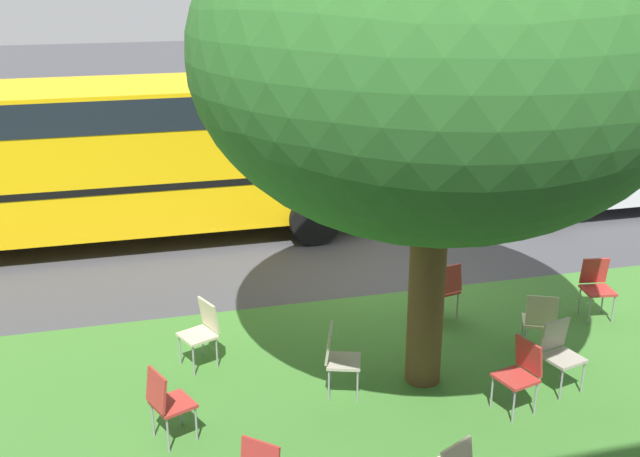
{
  "coord_description": "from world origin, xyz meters",
  "views": [
    {
      "loc": [
        3.85,
        10.5,
        4.99
      ],
      "look_at": [
        1.29,
        0.71,
        1.38
      ],
      "focal_mm": 42.55,
      "sensor_mm": 36.0,
      "label": 1
    }
  ],
  "objects_px": {
    "chair_3": "(540,319)",
    "chair_5": "(445,287)",
    "chair_1": "(202,329)",
    "chair_2": "(521,370)",
    "street_tree": "(439,54)",
    "chair_4": "(166,400)",
    "chair_10": "(560,350)",
    "school_bus": "(83,149)",
    "chair_9": "(596,284)",
    "parked_car": "(590,173)",
    "chair_8": "(338,355)"
  },
  "relations": [
    {
      "from": "chair_3",
      "to": "chair_5",
      "type": "relative_size",
      "value": 1.0
    },
    {
      "from": "chair_3",
      "to": "chair_9",
      "type": "distance_m",
      "value": 1.61
    },
    {
      "from": "chair_4",
      "to": "chair_5",
      "type": "height_order",
      "value": "same"
    },
    {
      "from": "chair_2",
      "to": "chair_8",
      "type": "relative_size",
      "value": 1.0
    },
    {
      "from": "chair_5",
      "to": "chair_10",
      "type": "height_order",
      "value": "same"
    },
    {
      "from": "street_tree",
      "to": "chair_9",
      "type": "height_order",
      "value": "street_tree"
    },
    {
      "from": "chair_9",
      "to": "parked_car",
      "type": "xyz_separation_m",
      "value": [
        -2.71,
        -4.38,
        0.32
      ]
    },
    {
      "from": "parked_car",
      "to": "chair_9",
      "type": "bearing_deg",
      "value": 58.22
    },
    {
      "from": "chair_10",
      "to": "school_bus",
      "type": "height_order",
      "value": "school_bus"
    },
    {
      "from": "street_tree",
      "to": "chair_2",
      "type": "bearing_deg",
      "value": 132.09
    },
    {
      "from": "street_tree",
      "to": "chair_10",
      "type": "distance_m",
      "value": 3.86
    },
    {
      "from": "chair_2",
      "to": "school_bus",
      "type": "bearing_deg",
      "value": -55.42
    },
    {
      "from": "chair_1",
      "to": "chair_2",
      "type": "bearing_deg",
      "value": 150.04
    },
    {
      "from": "chair_5",
      "to": "chair_8",
      "type": "relative_size",
      "value": 1.0
    },
    {
      "from": "chair_9",
      "to": "chair_10",
      "type": "relative_size",
      "value": 1.0
    },
    {
      "from": "chair_1",
      "to": "chair_5",
      "type": "distance_m",
      "value": 3.56
    },
    {
      "from": "street_tree",
      "to": "parked_car",
      "type": "distance_m",
      "value": 8.58
    },
    {
      "from": "chair_4",
      "to": "chair_8",
      "type": "relative_size",
      "value": 1.0
    },
    {
      "from": "chair_2",
      "to": "chair_10",
      "type": "bearing_deg",
      "value": -155.52
    },
    {
      "from": "chair_3",
      "to": "chair_10",
      "type": "distance_m",
      "value": 0.85
    },
    {
      "from": "street_tree",
      "to": "parked_car",
      "type": "height_order",
      "value": "street_tree"
    },
    {
      "from": "chair_3",
      "to": "chair_4",
      "type": "distance_m",
      "value": 4.95
    },
    {
      "from": "chair_1",
      "to": "parked_car",
      "type": "relative_size",
      "value": 0.24
    },
    {
      "from": "chair_9",
      "to": "parked_car",
      "type": "distance_m",
      "value": 5.16
    },
    {
      "from": "chair_5",
      "to": "parked_car",
      "type": "height_order",
      "value": "parked_car"
    },
    {
      "from": "street_tree",
      "to": "parked_car",
      "type": "bearing_deg",
      "value": -137.07
    },
    {
      "from": "street_tree",
      "to": "chair_4",
      "type": "distance_m",
      "value": 4.75
    },
    {
      "from": "chair_5",
      "to": "chair_8",
      "type": "bearing_deg",
      "value": 36.93
    },
    {
      "from": "street_tree",
      "to": "chair_5",
      "type": "relative_size",
      "value": 6.87
    },
    {
      "from": "chair_2",
      "to": "chair_5",
      "type": "distance_m",
      "value": 2.41
    },
    {
      "from": "street_tree",
      "to": "chair_1",
      "type": "distance_m",
      "value": 4.5
    },
    {
      "from": "chair_8",
      "to": "parked_car",
      "type": "xyz_separation_m",
      "value": [
        -6.95,
        -5.47,
        0.32
      ]
    },
    {
      "from": "parked_car",
      "to": "chair_10",
      "type": "bearing_deg",
      "value": 54.39
    },
    {
      "from": "chair_1",
      "to": "chair_3",
      "type": "bearing_deg",
      "value": 169.03
    },
    {
      "from": "chair_9",
      "to": "street_tree",
      "type": "bearing_deg",
      "value": 18.53
    },
    {
      "from": "street_tree",
      "to": "chair_1",
      "type": "bearing_deg",
      "value": -22.24
    },
    {
      "from": "chair_2",
      "to": "chair_4",
      "type": "height_order",
      "value": "same"
    },
    {
      "from": "street_tree",
      "to": "chair_9",
      "type": "xyz_separation_m",
      "value": [
        -3.12,
        -1.05,
        -3.5
      ]
    },
    {
      "from": "chair_1",
      "to": "chair_10",
      "type": "relative_size",
      "value": 1.0
    },
    {
      "from": "street_tree",
      "to": "chair_8",
      "type": "relative_size",
      "value": 6.87
    },
    {
      "from": "street_tree",
      "to": "chair_4",
      "type": "xyz_separation_m",
      "value": [
        3.17,
        0.51,
        -3.5
      ]
    },
    {
      "from": "chair_10",
      "to": "parked_car",
      "type": "relative_size",
      "value": 0.24
    },
    {
      "from": "chair_10",
      "to": "school_bus",
      "type": "distance_m",
      "value": 8.96
    },
    {
      "from": "parked_car",
      "to": "chair_1",
      "type": "bearing_deg",
      "value": 27.28
    },
    {
      "from": "chair_3",
      "to": "school_bus",
      "type": "height_order",
      "value": "school_bus"
    },
    {
      "from": "chair_2",
      "to": "chair_4",
      "type": "xyz_separation_m",
      "value": [
        3.99,
        -0.4,
        0.0
      ]
    },
    {
      "from": "chair_5",
      "to": "chair_2",
      "type": "bearing_deg",
      "value": 87.67
    },
    {
      "from": "chair_5",
      "to": "chair_1",
      "type": "bearing_deg",
      "value": 6.83
    },
    {
      "from": "street_tree",
      "to": "chair_5",
      "type": "height_order",
      "value": "street_tree"
    },
    {
      "from": "street_tree",
      "to": "school_bus",
      "type": "bearing_deg",
      "value": -56.66
    }
  ]
}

